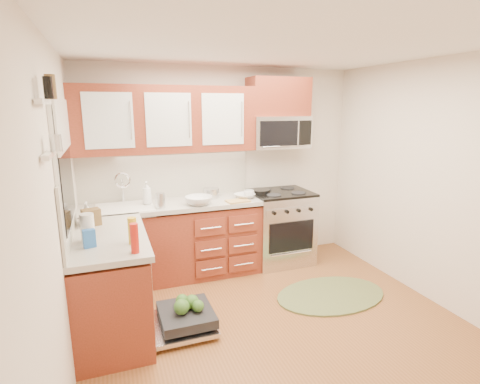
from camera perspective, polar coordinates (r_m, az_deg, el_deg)
name	(u,v)px	position (r m, az deg, el deg)	size (l,w,h in m)	color
floor	(280,329)	(3.73, 6.15, -20.01)	(3.50, 3.50, 0.00)	brown
ceiling	(288,44)	(3.17, 7.33, 21.50)	(3.50, 3.50, 0.00)	white
wall_back	(223,168)	(4.82, -2.63, 3.72)	(3.50, 0.04, 2.50)	silver
wall_front	(467,292)	(1.92, 31.29, -12.90)	(3.50, 0.04, 2.50)	silver
wall_left	(59,219)	(2.92, -25.84, -3.78)	(0.04, 3.50, 2.50)	silver
wall_right	(439,184)	(4.29, 28.11, 1.02)	(0.04, 3.50, 2.50)	silver
base_cabinet_back	(173,243)	(4.59, -10.14, -7.65)	(2.05, 0.60, 0.85)	#612815
base_cabinet_left	(111,287)	(3.69, -19.00, -13.53)	(0.60, 1.25, 0.85)	#612815
countertop_back	(172,205)	(4.43, -10.36, -1.94)	(2.07, 0.64, 0.05)	#A8A49A
countertop_left	(108,237)	(3.50, -19.41, -6.53)	(0.64, 1.27, 0.05)	#A8A49A
backsplash_back	(167,174)	(4.65, -11.13, 2.65)	(2.05, 0.02, 0.57)	#B5AFA2
backsplash_left	(68,206)	(3.43, -24.72, -1.99)	(0.02, 1.25, 0.57)	#B5AFA2
upper_cabinets	(166,119)	(4.42, -11.18, 10.80)	(2.05, 0.35, 0.75)	#612815
cabinet_over_mw	(278,97)	(4.84, 5.84, 14.22)	(0.76, 0.35, 0.47)	#612815
range	(280,227)	(4.96, 6.13, -5.30)	(0.76, 0.64, 0.95)	silver
microwave	(278,132)	(4.83, 5.85, 9.06)	(0.76, 0.38, 0.40)	silver
sink	(126,218)	(4.39, -17.03, -3.81)	(0.62, 0.50, 0.26)	white
dishwasher	(182,320)	(3.69, -8.81, -18.69)	(0.70, 0.60, 0.20)	silver
window	(64,166)	(3.34, -25.30, 3.55)	(0.03, 1.05, 1.05)	white
window_blind	(63,125)	(3.31, -25.42, 9.22)	(0.02, 0.96, 0.40)	white
shelf_upper	(43,102)	(2.46, -27.77, 12.08)	(0.04, 0.40, 0.03)	white
shelf_lower	(49,154)	(2.48, -27.04, 5.16)	(0.04, 0.40, 0.03)	white
rug	(331,295)	(4.36, 13.68, -14.98)	(1.24, 0.81, 0.02)	#5B663A
skillet	(260,191)	(4.73, 3.12, 0.12)	(0.24, 0.24, 0.05)	black
stock_pot	(211,193)	(4.59, -4.46, -0.17)	(0.20, 0.20, 0.12)	silver
cutting_board	(238,201)	(4.40, -0.33, -1.38)	(0.27, 0.17, 0.02)	tan
canister	(160,201)	(4.20, -12.05, -1.28)	(0.11, 0.11, 0.17)	silver
paper_towel_roll	(88,228)	(3.34, -22.22, -5.09)	(0.11, 0.11, 0.24)	white
mustard_bottle	(132,231)	(3.18, -16.07, -5.69)	(0.07, 0.07, 0.22)	gold
red_bottle	(135,238)	(2.98, -15.77, -6.80)	(0.06, 0.06, 0.24)	#B3190E
wooden_box	(91,217)	(3.79, -21.72, -3.59)	(0.16, 0.11, 0.16)	brown
blue_carton	(89,238)	(3.22, -21.99, -6.59)	(0.09, 0.06, 0.15)	#265FB4
bowl_a	(245,196)	(4.56, 0.70, -0.61)	(0.23, 0.23, 0.06)	#999999
bowl_b	(199,201)	(4.29, -6.31, -1.30)	(0.31, 0.31, 0.10)	#999999
cup	(249,194)	(4.55, 1.38, -0.35)	(0.13, 0.13, 0.10)	#999999
soap_bottle_a	(147,193)	(4.37, -14.01, -0.17)	(0.10, 0.10, 0.27)	#999999
soap_bottle_b	(87,212)	(3.91, -22.30, -2.84)	(0.09, 0.09, 0.20)	#999999
soap_bottle_c	(87,214)	(3.86, -22.31, -3.14)	(0.14, 0.14, 0.18)	#999999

